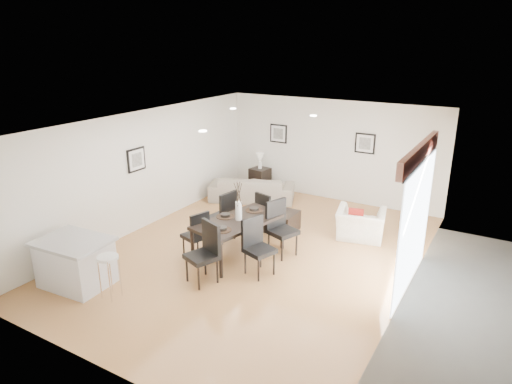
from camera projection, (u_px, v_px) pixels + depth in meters
The scene contains 26 objects.
ground at pixel (256, 254), 9.37m from camera, with size 8.00×8.00×0.00m, color #B07A48.
wall_back at pixel (332, 150), 12.21m from camera, with size 6.00×0.04×2.70m, color white.
wall_front at pixel (94, 280), 5.67m from camera, with size 6.00×0.04×2.70m, color white.
wall_left at pixel (143, 170), 10.38m from camera, with size 0.04×8.00×2.70m, color white.
wall_right at pixel (414, 221), 7.50m from camera, with size 0.04×8.00×2.70m, color white.
ceiling at pixel (256, 123), 8.51m from camera, with size 6.00×8.00×0.02m, color white.
sofa at pixel (252, 189), 12.37m from camera, with size 2.26×0.88×0.66m, color gray.
armchair at pixel (361, 224), 10.01m from camera, with size 1.02×0.89×0.66m, color white.
dining_table at pixel (239, 223), 9.09m from camera, with size 1.32×2.03×0.78m.
dining_chair_wnear at pixel (197, 232), 9.05m from camera, with size 0.55×0.55×0.98m.
dining_chair_wfar at pixel (225, 213), 9.79m from camera, with size 0.58×0.58×1.13m.
dining_chair_enear at pixel (256, 243), 8.44m from camera, with size 0.62×0.62×1.08m.
dining_chair_efar at pixel (280, 225), 9.20m from camera, with size 0.65×0.65×1.13m.
dining_chair_head at pixel (206, 249), 8.15m from camera, with size 0.65×0.65×1.12m.
dining_chair_foot at pixel (266, 212), 10.10m from camera, with size 0.55×0.55×1.00m.
vase at pixel (239, 204), 8.96m from camera, with size 1.02×1.56×0.79m.
coffee_table at pixel (273, 219), 10.55m from camera, with size 1.12×0.67×0.45m, color black.
side_table at pixel (260, 179), 13.22m from camera, with size 0.49×0.49×0.65m, color black.
table_lamp at pixel (260, 159), 13.03m from camera, with size 0.24×0.24×0.45m.
cushion at pixel (356, 216), 9.91m from camera, with size 0.32×0.10×0.32m, color maroon.
kitchen_island at pixel (75, 262), 8.08m from camera, with size 1.30×1.03×0.87m.
bar_stool at pixel (108, 262), 7.60m from camera, with size 0.35×0.35×0.77m.
framed_print_back_left at pixel (278, 134), 12.85m from camera, with size 0.52×0.04×0.52m.
framed_print_back_right at pixel (365, 143), 11.66m from camera, with size 0.52×0.04×0.52m.
framed_print_left_wall at pixel (136, 160), 10.10m from camera, with size 0.04×0.52×0.52m.
sliding_door at pixel (417, 197), 7.67m from camera, with size 0.12×2.70×2.57m.
Camera 1 is at (4.28, -7.31, 4.21)m, focal length 32.00 mm.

